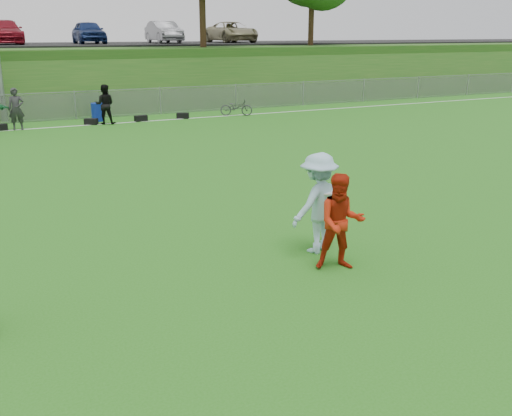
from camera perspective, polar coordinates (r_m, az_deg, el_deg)
ground at (r=9.03m, az=2.96°, el=-7.96°), size 120.00×120.00×0.00m
sideline_far at (r=25.75m, az=-16.81°, el=7.92°), size 60.00×0.10×0.01m
fence at (r=27.62m, az=-17.63°, el=9.78°), size 58.00×0.06×1.30m
berm at (r=38.43m, az=-20.34°, el=12.68°), size 120.00×18.00×3.00m
parking_lot at (r=40.35m, az=-20.90°, el=15.01°), size 120.00×12.00×0.10m
car_row at (r=39.25m, az=-22.63°, el=15.93°), size 32.04×5.18×1.44m
spectator_row at (r=25.34m, az=-24.17°, el=8.95°), size 8.11×0.90×1.69m
gear_bags at (r=26.00m, az=-14.68°, el=8.45°), size 8.36×0.54×0.26m
player_red_center at (r=9.55m, az=8.49°, el=-1.40°), size 0.98×0.88×1.64m
player_blue at (r=10.24m, az=6.24°, el=0.49°), size 1.32×0.99×1.82m
frisbee at (r=10.11m, az=7.09°, el=1.58°), size 0.31×0.31×0.03m
recycling_bin at (r=26.80m, az=-15.57°, el=9.22°), size 0.60×0.60×0.81m
bicycle at (r=27.58m, az=-1.98°, el=10.04°), size 1.60×1.15×0.80m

